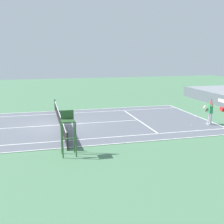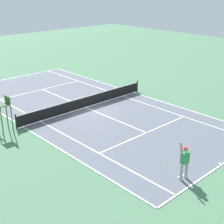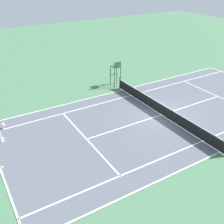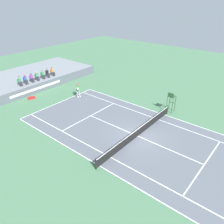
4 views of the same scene
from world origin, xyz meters
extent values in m
plane|color=#4C7A56|center=(0.00, 0.00, 0.00)|extent=(80.00, 80.00, 0.00)
cube|color=slate|center=(0.00, 0.00, 0.01)|extent=(10.98, 23.78, 0.02)
cube|color=white|center=(0.00, 11.89, 0.02)|extent=(10.98, 0.10, 0.01)
cube|color=white|center=(-5.49, 0.00, 0.02)|extent=(0.10, 23.78, 0.01)
cube|color=white|center=(5.49, 0.00, 0.02)|extent=(0.10, 23.78, 0.01)
cube|color=white|center=(-4.11, 0.00, 0.02)|extent=(0.10, 23.78, 0.01)
cube|color=white|center=(4.11, 0.00, 0.02)|extent=(0.10, 23.78, 0.01)
cube|color=white|center=(0.00, 6.40, 0.02)|extent=(8.22, 0.10, 0.01)
cube|color=white|center=(0.00, -6.40, 0.02)|extent=(8.22, 0.10, 0.01)
cube|color=white|center=(0.00, 0.00, 0.02)|extent=(0.10, 12.80, 0.01)
cube|color=white|center=(0.00, 11.79, 0.02)|extent=(0.10, 0.20, 0.01)
cylinder|color=black|center=(-5.94, 0.00, 0.54)|extent=(0.10, 0.10, 1.07)
cylinder|color=black|center=(5.94, 0.00, 0.54)|extent=(0.10, 0.10, 1.07)
cube|color=black|center=(0.00, 0.00, 0.48)|extent=(11.78, 0.02, 0.84)
cube|color=white|center=(0.00, 0.00, 0.90)|extent=(11.78, 0.03, 0.06)
cube|color=#565B66|center=(0.00, 16.74, 0.60)|extent=(22.52, 0.24, 1.20)
cube|color=silver|center=(0.00, 16.61, 0.66)|extent=(7.88, 0.01, 0.32)
cube|color=gray|center=(0.00, 21.50, 0.60)|extent=(22.52, 9.29, 1.20)
cube|color=#474C56|center=(-1.50, 17.99, 1.61)|extent=(0.44, 0.44, 0.06)
cube|color=#474C56|center=(-1.50, 18.19, 1.86)|extent=(0.44, 0.06, 0.44)
cylinder|color=#4C4C51|center=(-1.33, 17.84, 1.39)|extent=(0.04, 0.04, 0.38)
cylinder|color=#4C4C51|center=(-1.68, 17.84, 1.39)|extent=(0.04, 0.04, 0.38)
cube|color=#2D2D33|center=(-1.50, 17.89, 1.69)|extent=(0.34, 0.44, 0.16)
cube|color=#2D2D33|center=(-1.50, 17.69, 1.42)|extent=(0.30, 0.14, 0.44)
cube|color=#2D8C51|center=(-1.50, 18.05, 1.98)|extent=(0.36, 0.22, 0.52)
sphere|color=beige|center=(-1.50, 18.05, 2.35)|extent=(0.20, 0.20, 0.20)
cylinder|color=black|center=(-1.50, 18.05, 2.44)|extent=(0.19, 0.19, 0.05)
cube|color=#474C56|center=(-0.68, 17.99, 1.61)|extent=(0.44, 0.44, 0.06)
cube|color=#474C56|center=(-0.68, 18.19, 1.86)|extent=(0.44, 0.06, 0.44)
cylinder|color=#4C4C51|center=(-0.50, 17.84, 1.39)|extent=(0.04, 0.04, 0.38)
cylinder|color=#4C4C51|center=(-0.85, 17.84, 1.39)|extent=(0.04, 0.04, 0.38)
cube|color=#2D2D33|center=(-0.68, 17.89, 1.69)|extent=(0.34, 0.44, 0.16)
cube|color=#2D2D33|center=(-0.68, 17.69, 1.42)|extent=(0.30, 0.14, 0.44)
cube|color=#2D4CA8|center=(-0.68, 18.05, 1.98)|extent=(0.36, 0.22, 0.52)
sphere|color=brown|center=(-0.68, 18.05, 2.35)|extent=(0.20, 0.20, 0.20)
cylinder|color=red|center=(-0.68, 18.05, 2.44)|extent=(0.19, 0.19, 0.05)
cube|color=#474C56|center=(0.30, 17.99, 1.61)|extent=(0.44, 0.44, 0.06)
cube|color=#474C56|center=(0.30, 18.19, 1.86)|extent=(0.44, 0.06, 0.44)
cylinder|color=#4C4C51|center=(0.47, 17.84, 1.39)|extent=(0.04, 0.04, 0.38)
cylinder|color=#4C4C51|center=(0.12, 17.84, 1.39)|extent=(0.04, 0.04, 0.38)
cube|color=#2D2D33|center=(0.30, 17.89, 1.69)|extent=(0.34, 0.44, 0.16)
cube|color=#2D2D33|center=(0.30, 17.69, 1.42)|extent=(0.30, 0.14, 0.44)
cube|color=purple|center=(0.30, 18.05, 1.98)|extent=(0.36, 0.22, 0.52)
sphere|color=brown|center=(0.30, 18.05, 2.35)|extent=(0.20, 0.20, 0.20)
cylinder|color=#2D4CA8|center=(0.30, 18.05, 2.44)|extent=(0.19, 0.19, 0.05)
cube|color=#474C56|center=(1.14, 17.99, 1.61)|extent=(0.44, 0.44, 0.06)
cube|color=#474C56|center=(1.14, 18.19, 1.86)|extent=(0.44, 0.06, 0.44)
cylinder|color=#4C4C51|center=(1.31, 17.84, 1.39)|extent=(0.04, 0.04, 0.38)
cylinder|color=#4C4C51|center=(0.96, 17.84, 1.39)|extent=(0.04, 0.04, 0.38)
cube|color=#2D2D33|center=(1.14, 17.89, 1.69)|extent=(0.34, 0.44, 0.16)
cube|color=#2D2D33|center=(1.14, 17.69, 1.42)|extent=(0.30, 0.14, 0.44)
cube|color=#2D8C51|center=(1.14, 18.05, 1.98)|extent=(0.36, 0.22, 0.52)
sphere|color=#A37556|center=(1.14, 18.05, 2.35)|extent=(0.20, 0.20, 0.20)
cylinder|color=white|center=(1.14, 18.05, 2.44)|extent=(0.19, 0.19, 0.05)
cube|color=#474C56|center=(2.11, 17.99, 1.61)|extent=(0.44, 0.44, 0.06)
cube|color=#474C56|center=(2.11, 18.19, 1.86)|extent=(0.44, 0.06, 0.44)
cylinder|color=#4C4C51|center=(2.28, 17.84, 1.39)|extent=(0.04, 0.04, 0.38)
cylinder|color=#4C4C51|center=(1.93, 17.84, 1.39)|extent=(0.04, 0.04, 0.38)
cube|color=#2D2D33|center=(2.11, 17.89, 1.69)|extent=(0.34, 0.44, 0.16)
cube|color=#2D2D33|center=(2.11, 17.69, 1.42)|extent=(0.30, 0.14, 0.44)
cube|color=#2D8C51|center=(2.11, 18.05, 1.98)|extent=(0.36, 0.22, 0.52)
sphere|color=beige|center=(2.11, 18.05, 2.35)|extent=(0.20, 0.20, 0.20)
cylinder|color=#2D4CA8|center=(2.11, 18.05, 2.44)|extent=(0.19, 0.19, 0.05)
cube|color=#474C56|center=(2.93, 17.99, 1.61)|extent=(0.44, 0.44, 0.06)
cube|color=#474C56|center=(2.93, 18.19, 1.86)|extent=(0.44, 0.06, 0.44)
cylinder|color=#4C4C51|center=(3.10, 17.84, 1.39)|extent=(0.04, 0.04, 0.38)
cylinder|color=#4C4C51|center=(2.75, 17.84, 1.39)|extent=(0.04, 0.04, 0.38)
cube|color=#2D2D33|center=(2.93, 17.89, 1.69)|extent=(0.34, 0.44, 0.16)
cube|color=#2D2D33|center=(2.93, 17.69, 1.42)|extent=(0.30, 0.14, 0.44)
cube|color=black|center=(2.93, 18.05, 1.98)|extent=(0.36, 0.22, 0.52)
sphere|color=beige|center=(2.93, 18.05, 2.35)|extent=(0.20, 0.20, 0.20)
cylinder|color=black|center=(2.93, 18.05, 2.44)|extent=(0.19, 0.19, 0.05)
cube|color=#474C56|center=(3.86, 17.99, 1.61)|extent=(0.44, 0.44, 0.06)
cube|color=#474C56|center=(3.86, 18.19, 1.86)|extent=(0.44, 0.06, 0.44)
cylinder|color=#4C4C51|center=(4.03, 17.84, 1.39)|extent=(0.04, 0.04, 0.38)
cylinder|color=#4C4C51|center=(3.68, 17.84, 1.39)|extent=(0.04, 0.04, 0.38)
cube|color=#2D2D33|center=(3.86, 17.89, 1.69)|extent=(0.34, 0.44, 0.16)
cube|color=#2D2D33|center=(3.86, 17.69, 1.42)|extent=(0.30, 0.14, 0.44)
cube|color=orange|center=(3.86, 18.05, 1.98)|extent=(0.36, 0.22, 0.52)
sphere|color=tan|center=(3.86, 18.05, 2.35)|extent=(0.20, 0.20, 0.20)
cylinder|color=black|center=(3.86, 18.05, 2.44)|extent=(0.19, 0.19, 0.05)
cylinder|color=#9E9EA3|center=(2.89, 11.24, 0.46)|extent=(0.15, 0.15, 0.92)
cylinder|color=#9E9EA3|center=(2.57, 11.32, 0.46)|extent=(0.15, 0.15, 0.92)
cube|color=white|center=(2.87, 11.19, 0.05)|extent=(0.18, 0.30, 0.10)
cube|color=white|center=(2.56, 11.26, 0.05)|extent=(0.18, 0.30, 0.10)
cube|color=#2D8C51|center=(2.73, 11.28, 1.22)|extent=(0.44, 0.33, 0.60)
sphere|color=#A37556|center=(2.73, 11.28, 1.69)|extent=(0.22, 0.22, 0.22)
cylinder|color=red|center=(2.73, 11.28, 1.78)|extent=(0.21, 0.21, 0.06)
cylinder|color=#A37556|center=(2.98, 11.19, 1.78)|extent=(0.14, 0.23, 0.61)
cylinder|color=#A37556|center=(2.45, 11.24, 1.24)|extent=(0.16, 0.34, 0.56)
cylinder|color=black|center=(2.39, 11.13, 1.11)|extent=(0.08, 0.19, 0.25)
torus|color=red|center=(2.39, 10.96, 1.37)|extent=(0.34, 0.26, 0.26)
cylinder|color=silver|center=(2.39, 10.96, 1.37)|extent=(0.30, 0.22, 0.22)
sphere|color=#D1E533|center=(2.63, 9.77, 0.03)|extent=(0.07, 0.07, 0.07)
cylinder|color=#2D562D|center=(7.06, 0.35, 0.95)|extent=(0.07, 0.07, 1.90)
cylinder|color=#2D562D|center=(7.06, -0.35, 0.95)|extent=(0.07, 0.07, 1.90)
cylinder|color=#2D562D|center=(6.36, 0.35, 0.95)|extent=(0.07, 0.07, 1.90)
cylinder|color=#2D562D|center=(6.36, -0.35, 0.95)|extent=(0.07, 0.07, 1.90)
cube|color=#2D562D|center=(6.71, 0.00, 1.93)|extent=(0.70, 0.70, 0.06)
cube|color=#2D562D|center=(6.36, 0.00, 2.20)|extent=(0.06, 0.70, 0.48)
cube|color=#2D562D|center=(7.03, 0.00, 1.04)|extent=(0.10, 0.70, 0.04)
cube|color=red|center=(-1.64, 15.55, 0.16)|extent=(0.90, 0.57, 0.32)
cylinder|color=red|center=(-2.03, 15.69, 0.16)|extent=(0.16, 0.32, 0.32)
cylinder|color=red|center=(-1.24, 15.42, 0.16)|extent=(0.16, 0.32, 0.32)
camera|label=1|loc=(21.50, -1.40, 5.51)|focal=45.50mm
camera|label=2|loc=(14.98, 19.22, 9.24)|focal=52.72mm
camera|label=3|loc=(-13.44, 12.56, 10.09)|focal=43.07mm
camera|label=4|loc=(-15.54, -9.54, 12.37)|focal=36.04mm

